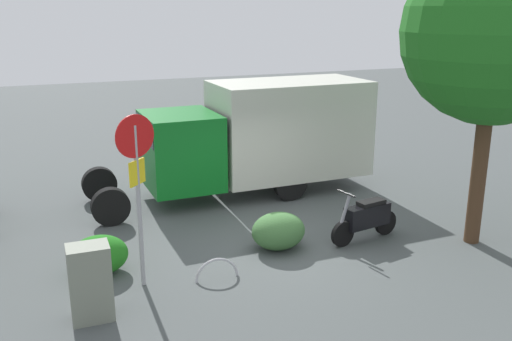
{
  "coord_description": "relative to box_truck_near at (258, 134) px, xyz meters",
  "views": [
    {
      "loc": [
        4.91,
        10.22,
        4.88
      ],
      "look_at": [
        0.33,
        -0.93,
        1.4
      ],
      "focal_mm": 39.32,
      "sensor_mm": 36.0,
      "label": 1
    }
  ],
  "objects": [
    {
      "name": "street_tree",
      "position": [
        -2.98,
        4.96,
        2.79
      ],
      "size": [
        3.7,
        3.7,
        6.31
      ],
      "color": "#47301E",
      "rests_on": "ground"
    },
    {
      "name": "box_truck_near",
      "position": [
        0.0,
        0.0,
        0.0
      ],
      "size": [
        7.61,
        2.23,
        3.02
      ],
      "rotation": [
        0.0,
        0.0,
        0.01
      ],
      "color": "black",
      "rests_on": "ground"
    },
    {
      "name": "ground_plane",
      "position": [
        0.76,
        3.43,
        -1.65
      ],
      "size": [
        60.0,
        60.0,
        0.0
      ],
      "primitive_type": "plane",
      "color": "#4B5050"
    },
    {
      "name": "shrub_near_sign",
      "position": [
        1.07,
        3.7,
        -1.25
      ],
      "size": [
        1.16,
        0.95,
        0.79
      ],
      "primitive_type": "ellipsoid",
      "color": "#3F6D38",
      "rests_on": "ground"
    },
    {
      "name": "bike_rack_hoop",
      "position": [
        2.72,
        4.54,
        -1.65
      ],
      "size": [
        0.85,
        0.07,
        0.85
      ],
      "primitive_type": "torus",
      "rotation": [
        1.57,
        0.0,
        -0.03
      ],
      "color": "#B7B7BC",
      "rests_on": "ground"
    },
    {
      "name": "stop_sign",
      "position": [
        4.04,
        4.25,
        0.47
      ],
      "size": [
        0.71,
        0.33,
        3.18
      ],
      "color": "#9E9EA3",
      "rests_on": "ground"
    },
    {
      "name": "motorcycle",
      "position": [
        -0.89,
        4.0,
        -1.13
      ],
      "size": [
        1.8,
        0.63,
        1.2
      ],
      "rotation": [
        0.0,
        0.0,
        0.17
      ],
      "color": "black",
      "rests_on": "ground"
    },
    {
      "name": "utility_cabinet",
      "position": [
        5.04,
        5.09,
        -1.0
      ],
      "size": [
        0.67,
        0.49,
        1.29
      ],
      "primitive_type": "cube",
      "rotation": [
        0.0,
        0.0,
        -0.02
      ],
      "color": "gray",
      "rests_on": "ground"
    },
    {
      "name": "shrub_mid_verge",
      "position": [
        4.72,
        3.46,
        -1.27
      ],
      "size": [
        1.1,
        0.9,
        0.75
      ],
      "primitive_type": "ellipsoid",
      "color": "#1F741B",
      "rests_on": "ground"
    }
  ]
}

